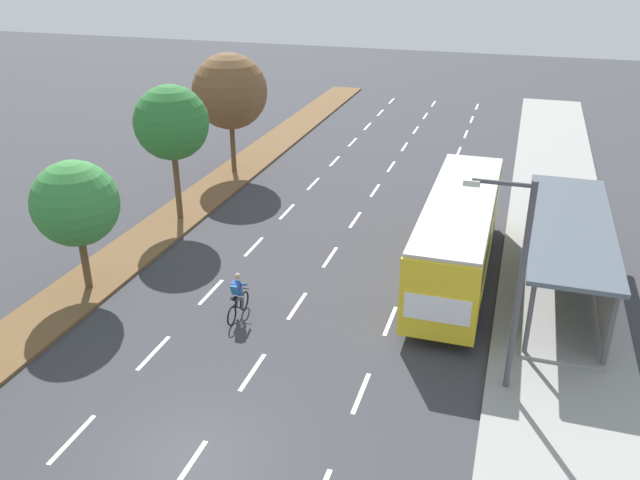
{
  "coord_description": "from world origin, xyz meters",
  "views": [
    {
      "loc": [
        7.06,
        -11.48,
        12.34
      ],
      "look_at": [
        -0.15,
        11.6,
        1.2
      ],
      "focal_mm": 36.84,
      "sensor_mm": 36.0,
      "label": 1
    }
  ],
  "objects_px": {
    "bus_shelter": "(575,252)",
    "median_tree_third": "(171,123)",
    "streetlight": "(515,274)",
    "cyclist": "(237,298)",
    "median_tree_second": "(75,204)",
    "median_tree_fourth": "(230,92)",
    "bus": "(459,229)"
  },
  "relations": [
    {
      "from": "median_tree_fourth",
      "to": "median_tree_third",
      "type": "bearing_deg",
      "value": -86.71
    },
    {
      "from": "median_tree_fourth",
      "to": "streetlight",
      "type": "bearing_deg",
      "value": -45.4
    },
    {
      "from": "bus",
      "to": "cyclist",
      "type": "distance_m",
      "value": 8.97
    },
    {
      "from": "median_tree_second",
      "to": "streetlight",
      "type": "xyz_separation_m",
      "value": [
        15.5,
        -1.62,
        0.34
      ]
    },
    {
      "from": "median_tree_third",
      "to": "streetlight",
      "type": "relative_size",
      "value": 0.98
    },
    {
      "from": "median_tree_third",
      "to": "bus",
      "type": "bearing_deg",
      "value": -8.34
    },
    {
      "from": "bus",
      "to": "cyclist",
      "type": "height_order",
      "value": "bus"
    },
    {
      "from": "bus_shelter",
      "to": "median_tree_fourth",
      "type": "xyz_separation_m",
      "value": [
        -17.99,
        9.56,
        2.81
      ]
    },
    {
      "from": "bus_shelter",
      "to": "median_tree_fourth",
      "type": "relative_size",
      "value": 1.54
    },
    {
      "from": "bus_shelter",
      "to": "median_tree_second",
      "type": "xyz_separation_m",
      "value": [
        -17.61,
        -4.92,
        1.69
      ]
    },
    {
      "from": "bus",
      "to": "median_tree_third",
      "type": "distance_m",
      "value": 13.71
    },
    {
      "from": "bus",
      "to": "cyclist",
      "type": "relative_size",
      "value": 6.2
    },
    {
      "from": "bus_shelter",
      "to": "median_tree_third",
      "type": "bearing_deg",
      "value": 172.48
    },
    {
      "from": "median_tree_third",
      "to": "streetlight",
      "type": "xyz_separation_m",
      "value": [
        15.47,
        -8.87,
        -0.86
      ]
    },
    {
      "from": "bus",
      "to": "streetlight",
      "type": "relative_size",
      "value": 1.74
    },
    {
      "from": "median_tree_second",
      "to": "median_tree_third",
      "type": "height_order",
      "value": "median_tree_third"
    },
    {
      "from": "cyclist",
      "to": "median_tree_fourth",
      "type": "relative_size",
      "value": 0.27
    },
    {
      "from": "bus",
      "to": "median_tree_third",
      "type": "height_order",
      "value": "median_tree_third"
    },
    {
      "from": "median_tree_third",
      "to": "median_tree_fourth",
      "type": "relative_size",
      "value": 0.96
    },
    {
      "from": "median_tree_third",
      "to": "streetlight",
      "type": "height_order",
      "value": "streetlight"
    },
    {
      "from": "streetlight",
      "to": "cyclist",
      "type": "bearing_deg",
      "value": 170.96
    },
    {
      "from": "median_tree_third",
      "to": "median_tree_fourth",
      "type": "height_order",
      "value": "median_tree_fourth"
    },
    {
      "from": "bus_shelter",
      "to": "streetlight",
      "type": "bearing_deg",
      "value": -107.86
    },
    {
      "from": "bus",
      "to": "median_tree_fourth",
      "type": "xyz_separation_m",
      "value": [
        -13.72,
        9.19,
        2.61
      ]
    },
    {
      "from": "median_tree_second",
      "to": "median_tree_fourth",
      "type": "relative_size",
      "value": 0.76
    },
    {
      "from": "median_tree_second",
      "to": "streetlight",
      "type": "relative_size",
      "value": 0.77
    },
    {
      "from": "median_tree_second",
      "to": "median_tree_third",
      "type": "xyz_separation_m",
      "value": [
        0.03,
        7.24,
        1.19
      ]
    },
    {
      "from": "bus_shelter",
      "to": "median_tree_fourth",
      "type": "bearing_deg",
      "value": 152.01
    },
    {
      "from": "cyclist",
      "to": "streetlight",
      "type": "xyz_separation_m",
      "value": [
        9.17,
        -1.46,
        3.1
      ]
    },
    {
      "from": "bus",
      "to": "median_tree_third",
      "type": "xyz_separation_m",
      "value": [
        -13.3,
        1.95,
        2.68
      ]
    },
    {
      "from": "cyclist",
      "to": "streetlight",
      "type": "distance_m",
      "value": 9.79
    },
    {
      "from": "cyclist",
      "to": "median_tree_fourth",
      "type": "bearing_deg",
      "value": 114.63
    }
  ]
}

